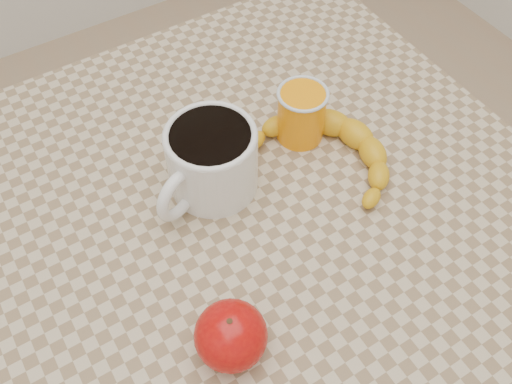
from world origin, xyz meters
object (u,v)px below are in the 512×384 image
coffee_mug (210,159)px  apple (231,335)px  table (256,234)px  banana (329,151)px  orange_juice_glass (301,114)px

coffee_mug → apple: size_ratio=2.01×
table → coffee_mug: coffee_mug is taller
coffee_mug → banana: size_ratio=0.64×
table → coffee_mug: (-0.04, 0.05, 0.14)m
coffee_mug → orange_juice_glass: bearing=5.5°
coffee_mug → apple: bearing=-113.8°
coffee_mug → apple: coffee_mug is taller
coffee_mug → banana: 0.17m
coffee_mug → orange_juice_glass: 0.16m
coffee_mug → banana: coffee_mug is taller
banana → coffee_mug: bearing=149.4°
orange_juice_glass → banana: (0.01, -0.06, -0.02)m
table → apple: 0.24m
coffee_mug → banana: bearing=-16.1°
banana → apple: bearing=-161.0°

